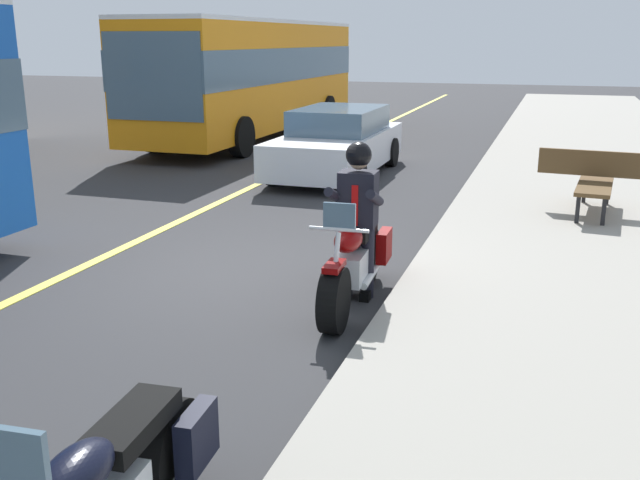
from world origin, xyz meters
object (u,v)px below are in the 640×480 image
(car_silver, at_px, (338,142))
(bench_sidewalk, at_px, (596,177))
(bus_near, at_px, (254,72))
(rider_main, at_px, (358,207))
(motorcycle_main, at_px, (353,263))

(car_silver, height_order, bench_sidewalk, car_silver)
(bus_near, bearing_deg, bench_sidewalk, 50.14)
(rider_main, xyz_separation_m, car_silver, (-7.04, -2.38, -0.35))
(bench_sidewalk, bearing_deg, bus_near, -129.86)
(rider_main, height_order, car_silver, rider_main)
(motorcycle_main, xyz_separation_m, rider_main, (-0.19, -0.01, 0.58))
(motorcycle_main, height_order, bus_near, bus_near)
(rider_main, distance_m, car_silver, 7.44)
(motorcycle_main, xyz_separation_m, bus_near, (-12.28, -6.47, 1.42))
(motorcycle_main, height_order, rider_main, rider_main)
(bench_sidewalk, bearing_deg, motorcycle_main, -29.24)
(rider_main, bearing_deg, bench_sidewalk, 149.62)
(bus_near, xyz_separation_m, bench_sidewalk, (7.59, 9.09, -1.16))
(motorcycle_main, bearing_deg, bench_sidewalk, 150.76)
(motorcycle_main, distance_m, bench_sidewalk, 5.37)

